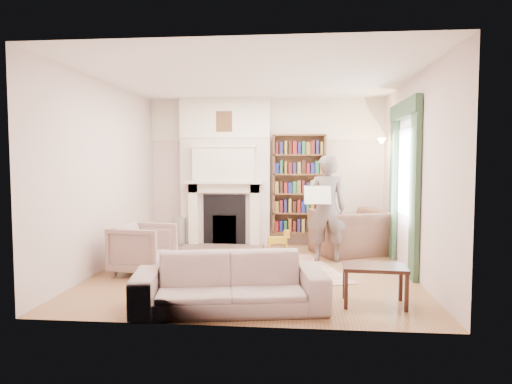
# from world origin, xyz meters

# --- Properties ---
(floor) EXTENTS (4.50, 4.50, 0.00)m
(floor) POSITION_xyz_m (0.00, 0.00, 0.00)
(floor) COLOR brown
(floor) RESTS_ON ground
(ceiling) EXTENTS (4.50, 4.50, 0.00)m
(ceiling) POSITION_xyz_m (0.00, 0.00, 2.80)
(ceiling) COLOR white
(ceiling) RESTS_ON wall_back
(wall_back) EXTENTS (4.50, 0.00, 4.50)m
(wall_back) POSITION_xyz_m (0.00, 2.25, 1.40)
(wall_back) COLOR beige
(wall_back) RESTS_ON floor
(wall_front) EXTENTS (4.50, 0.00, 4.50)m
(wall_front) POSITION_xyz_m (0.00, -2.25, 1.40)
(wall_front) COLOR beige
(wall_front) RESTS_ON floor
(wall_left) EXTENTS (0.00, 4.50, 4.50)m
(wall_left) POSITION_xyz_m (-2.25, 0.00, 1.40)
(wall_left) COLOR beige
(wall_left) RESTS_ON floor
(wall_right) EXTENTS (0.00, 4.50, 4.50)m
(wall_right) POSITION_xyz_m (2.25, 0.00, 1.40)
(wall_right) COLOR beige
(wall_right) RESTS_ON floor
(fireplace) EXTENTS (1.70, 0.58, 2.80)m
(fireplace) POSITION_xyz_m (-0.75, 2.05, 1.39)
(fireplace) COLOR beige
(fireplace) RESTS_ON floor
(bookcase) EXTENTS (1.00, 0.24, 1.85)m
(bookcase) POSITION_xyz_m (0.65, 2.12, 1.18)
(bookcase) COLOR brown
(bookcase) RESTS_ON floor
(window) EXTENTS (0.02, 0.90, 1.30)m
(window) POSITION_xyz_m (2.23, 0.40, 1.45)
(window) COLOR silver
(window) RESTS_ON wall_right
(curtain_left) EXTENTS (0.07, 0.32, 2.40)m
(curtain_left) POSITION_xyz_m (2.20, -0.30, 1.20)
(curtain_left) COLOR #324B30
(curtain_left) RESTS_ON floor
(curtain_right) EXTENTS (0.07, 0.32, 2.40)m
(curtain_right) POSITION_xyz_m (2.20, 1.10, 1.20)
(curtain_right) COLOR #324B30
(curtain_right) RESTS_ON floor
(pelmet) EXTENTS (0.09, 1.70, 0.24)m
(pelmet) POSITION_xyz_m (2.19, 0.40, 2.38)
(pelmet) COLOR #324B30
(pelmet) RESTS_ON wall_right
(wall_sconce) EXTENTS (0.20, 0.24, 0.24)m
(wall_sconce) POSITION_xyz_m (2.03, 1.50, 1.90)
(wall_sconce) COLOR gold
(wall_sconce) RESTS_ON wall_right
(rug) EXTENTS (2.99, 2.62, 0.01)m
(rug) POSITION_xyz_m (-0.06, -0.06, 0.01)
(rug) COLOR beige
(rug) RESTS_ON floor
(armchair_reading) EXTENTS (1.50, 1.42, 0.77)m
(armchair_reading) POSITION_xyz_m (1.54, 1.34, 0.39)
(armchair_reading) COLOR #51332B
(armchair_reading) RESTS_ON floor
(armchair_left) EXTENTS (0.88, 0.86, 0.71)m
(armchair_left) POSITION_xyz_m (-1.58, -0.27, 0.36)
(armchair_left) COLOR #C0AD9E
(armchair_left) RESTS_ON floor
(sofa) EXTENTS (2.18, 1.15, 0.60)m
(sofa) POSITION_xyz_m (-0.10, -1.75, 0.30)
(sofa) COLOR #BCAD9B
(sofa) RESTS_ON floor
(man_reading) EXTENTS (0.65, 0.45, 1.72)m
(man_reading) POSITION_xyz_m (1.09, 0.74, 0.86)
(man_reading) COLOR #5E514B
(man_reading) RESTS_ON floor
(newspaper) EXTENTS (0.42, 0.15, 0.28)m
(newspaper) POSITION_xyz_m (0.94, 0.54, 1.09)
(newspaper) COLOR white
(newspaper) RESTS_ON man_reading
(coffee_table) EXTENTS (0.72, 0.49, 0.45)m
(coffee_table) POSITION_xyz_m (1.50, -1.44, 0.23)
(coffee_table) COLOR black
(coffee_table) RESTS_ON floor
(paraffin_heater) EXTENTS (0.31, 0.31, 0.55)m
(paraffin_heater) POSITION_xyz_m (-1.61, 1.80, 0.28)
(paraffin_heater) COLOR #A5A6AD
(paraffin_heater) RESTS_ON floor
(rocking_horse) EXTENTS (0.53, 0.35, 0.44)m
(rocking_horse) POSITION_xyz_m (0.28, 1.11, 0.22)
(rocking_horse) COLOR gold
(rocking_horse) RESTS_ON rug
(board_game) EXTENTS (0.37, 0.37, 0.03)m
(board_game) POSITION_xyz_m (-0.05, 0.08, 0.03)
(board_game) COLOR #D3D74B
(board_game) RESTS_ON rug
(game_box_lid) EXTENTS (0.34, 0.28, 0.05)m
(game_box_lid) POSITION_xyz_m (-0.80, 0.18, 0.04)
(game_box_lid) COLOR #AF1418
(game_box_lid) RESTS_ON rug
(comic_annuals) EXTENTS (0.78, 0.46, 0.02)m
(comic_annuals) POSITION_xyz_m (0.29, -0.37, 0.02)
(comic_annuals) COLOR red
(comic_annuals) RESTS_ON rug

